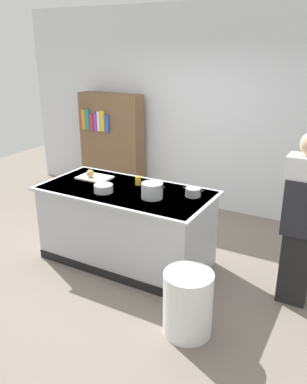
% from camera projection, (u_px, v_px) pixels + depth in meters
% --- Properties ---
extents(ground_plane, '(10.00, 10.00, 0.00)m').
position_uv_depth(ground_plane, '(127.00, 260.00, 4.76)').
color(ground_plane, slate).
extents(back_wall, '(6.40, 0.12, 3.00)m').
position_uv_depth(back_wall, '(201.00, 110.00, 5.96)').
color(back_wall, silver).
rests_on(back_wall, ground_plane).
extents(counter_island, '(1.98, 0.98, 0.90)m').
position_uv_depth(counter_island, '(126.00, 225.00, 4.60)').
color(counter_island, '#B7BABF').
rests_on(counter_island, ground_plane).
extents(cutting_board, '(0.40, 0.28, 0.02)m').
position_uv_depth(cutting_board, '(95.00, 178.00, 4.81)').
color(cutting_board, silver).
rests_on(cutting_board, counter_island).
extents(onion, '(0.09, 0.09, 0.09)m').
position_uv_depth(onion, '(90.00, 174.00, 4.78)').
color(onion, tan).
rests_on(onion, cutting_board).
extents(stock_pot, '(0.29, 0.23, 0.17)m').
position_uv_depth(stock_pot, '(152.00, 190.00, 4.18)').
color(stock_pot, '#B7BABF').
rests_on(stock_pot, counter_island).
extents(sauce_pan, '(0.23, 0.17, 0.09)m').
position_uv_depth(sauce_pan, '(193.00, 192.00, 4.23)').
color(sauce_pan, '#99999E').
rests_on(sauce_pan, counter_island).
extents(mixing_bowl, '(0.21, 0.21, 0.09)m').
position_uv_depth(mixing_bowl, '(103.00, 188.00, 4.35)').
color(mixing_bowl, '#B7BABF').
rests_on(mixing_bowl, counter_island).
extents(juice_cup, '(0.07, 0.07, 0.10)m').
position_uv_depth(juice_cup, '(138.00, 181.00, 4.58)').
color(juice_cup, yellow).
rests_on(juice_cup, counter_island).
extents(trash_bin, '(0.44, 0.44, 0.60)m').
position_uv_depth(trash_bin, '(188.00, 303.00, 3.47)').
color(trash_bin, white).
rests_on(trash_bin, ground_plane).
extents(person_chef, '(0.38, 0.25, 1.72)m').
position_uv_depth(person_chef, '(302.00, 217.00, 3.70)').
color(person_chef, black).
rests_on(person_chef, ground_plane).
extents(bookshelf, '(1.10, 0.31, 1.70)m').
position_uv_depth(bookshelf, '(112.00, 145.00, 6.59)').
color(bookshelf, brown).
rests_on(bookshelf, ground_plane).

